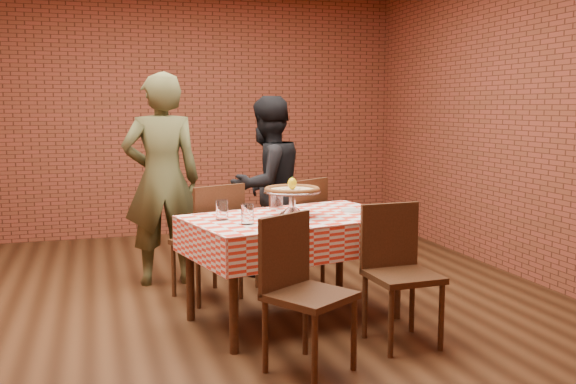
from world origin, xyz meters
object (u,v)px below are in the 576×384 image
(chair_near_right, at_px, (403,277))
(water_glass_right, at_px, (222,210))
(water_glass_left, at_px, (247,214))
(pizza, at_px, (292,190))
(chair_near_left, at_px, (310,296))
(chair_far_left, at_px, (206,241))
(diner_black, at_px, (267,186))
(condiment_caddy, at_px, (276,201))
(table, at_px, (294,269))
(diner_olive, at_px, (162,180))
(pizza_stand, at_px, (292,204))
(chair_far_right, at_px, (290,233))

(chair_near_right, bearing_deg, water_glass_right, 144.83)
(water_glass_left, bearing_deg, pizza, 27.36)
(water_glass_right, xyz_separation_m, chair_near_left, (0.33, -0.90, -0.37))
(chair_near_right, relative_size, chair_far_left, 0.96)
(pizza, distance_m, diner_black, 1.33)
(chair_near_right, bearing_deg, condiment_caddy, 118.26)
(water_glass_right, distance_m, chair_near_right, 1.29)
(water_glass_right, xyz_separation_m, chair_far_left, (0.01, 0.70, -0.36))
(table, bearing_deg, condiment_caddy, 99.59)
(chair_near_left, xyz_separation_m, diner_olive, (-0.60, 2.14, 0.45))
(pizza_stand, distance_m, chair_far_left, 0.95)
(table, distance_m, chair_far_right, 0.83)
(chair_near_right, xyz_separation_m, diner_black, (-0.37, 1.95, 0.36))
(chair_near_right, distance_m, diner_olive, 2.36)
(pizza_stand, bearing_deg, chair_far_left, 123.93)
(pizza_stand, bearing_deg, chair_near_left, -100.78)
(chair_near_right, bearing_deg, chair_near_left, -164.38)
(chair_near_left, bearing_deg, pizza_stand, 47.27)
(pizza_stand, height_order, chair_near_right, pizza_stand)
(chair_far_right, bearing_deg, chair_near_left, 44.97)
(condiment_caddy, distance_m, chair_far_right, 0.67)
(water_glass_right, relative_size, chair_near_left, 0.15)
(pizza_stand, distance_m, water_glass_right, 0.50)
(chair_far_left, bearing_deg, chair_near_right, 105.42)
(chair_far_left, distance_m, chair_far_right, 0.73)
(pizza_stand, distance_m, diner_olive, 1.48)
(water_glass_right, bearing_deg, chair_far_left, 89.37)
(pizza, xyz_separation_m, chair_far_right, (0.24, 0.82, -0.48))
(diner_olive, bearing_deg, pizza_stand, 122.56)
(chair_near_right, relative_size, chair_far_right, 0.96)
(pizza, relative_size, water_glass_left, 2.92)
(chair_near_right, bearing_deg, pizza, 127.64)
(water_glass_left, bearing_deg, chair_near_right, -26.36)
(pizza_stand, height_order, condiment_caddy, pizza_stand)
(water_glass_left, bearing_deg, chair_far_left, 97.44)
(water_glass_left, distance_m, chair_far_left, 0.99)
(chair_near_left, xyz_separation_m, chair_near_right, (0.71, 0.23, -0.00))
(water_glass_left, bearing_deg, water_glass_right, 120.86)
(pizza_stand, height_order, chair_near_left, pizza_stand)
(water_glass_left, distance_m, diner_black, 1.60)
(chair_near_left, distance_m, diner_olive, 2.26)
(water_glass_right, relative_size, chair_far_left, 0.14)
(water_glass_right, bearing_deg, condiment_caddy, 32.20)
(chair_near_right, bearing_deg, chair_far_right, 99.17)
(pizza_stand, xyz_separation_m, diner_olive, (-0.77, 1.26, 0.06))
(chair_near_left, bearing_deg, pizza, 47.27)
(pizza_stand, relative_size, chair_near_left, 0.45)
(chair_far_left, bearing_deg, pizza, 102.34)
(pizza, bearing_deg, condiment_caddy, 95.23)
(condiment_caddy, distance_m, diner_olive, 1.20)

